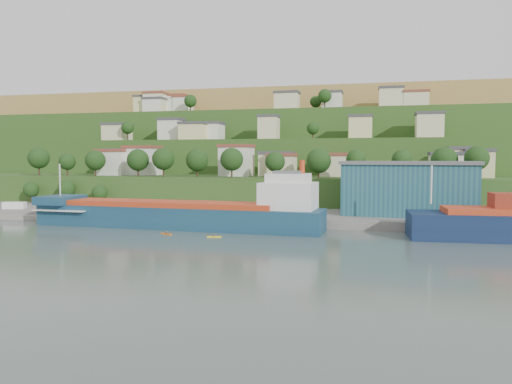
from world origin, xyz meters
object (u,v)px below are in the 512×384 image
(warehouse, at_px, (410,188))
(caravan, at_px, (15,207))
(cargo_ship_near, at_px, (185,216))
(kayak_orange, at_px, (166,233))

(warehouse, distance_m, caravan, 102.65)
(cargo_ship_near, bearing_deg, caravan, 171.93)
(cargo_ship_near, relative_size, kayak_orange, 23.76)
(kayak_orange, bearing_deg, cargo_ship_near, 112.00)
(kayak_orange, bearing_deg, warehouse, 55.12)
(cargo_ship_near, relative_size, caravan, 11.81)
(warehouse, height_order, caravan, warehouse)
(caravan, relative_size, kayak_orange, 2.01)
(warehouse, bearing_deg, caravan, -167.07)
(cargo_ship_near, height_order, caravan, cargo_ship_near)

